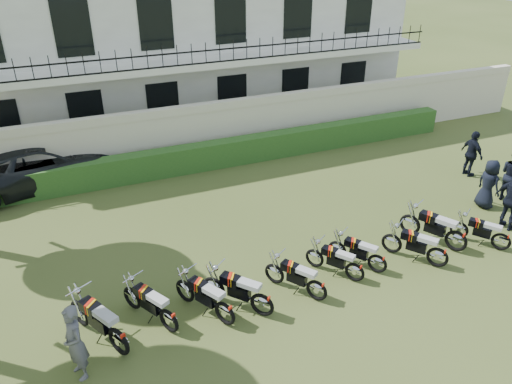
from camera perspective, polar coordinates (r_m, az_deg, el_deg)
ground at (r=13.73m, az=6.22°, el=-8.71°), size 100.00×100.00×0.00m
perimeter_wall at (r=19.68m, az=-4.78°, el=7.06°), size 30.00×0.35×2.30m
hedge at (r=19.54m, az=-1.16°, el=4.87°), size 18.00×0.60×1.00m
building at (r=24.54m, az=-9.66°, el=17.15°), size 20.40×9.60×7.40m
motorcycle_0 at (r=11.37m, az=-15.50°, el=-15.55°), size 1.09×1.88×1.14m
motorcycle_1 at (r=11.69m, az=-9.97°, el=-13.75°), size 0.99×1.68×1.02m
motorcycle_2 at (r=11.71m, az=-3.58°, el=-13.13°), size 1.01×1.71×1.04m
motorcycle_3 at (r=11.90m, az=0.71°, el=-12.19°), size 1.32×1.56×1.06m
motorcycle_4 at (r=12.45m, az=7.00°, el=-10.59°), size 1.06×1.53×0.97m
motorcycle_5 at (r=13.22m, az=11.27°, el=-8.51°), size 1.03×1.44×0.92m
motorcycle_6 at (r=13.65m, az=13.76°, el=-7.49°), size 1.02×1.46×0.93m
motorcycle_7 at (r=14.31m, az=20.12°, el=-6.53°), size 1.14×1.57×1.01m
motorcycle_8 at (r=15.14m, az=22.00°, el=-4.69°), size 1.05×1.84×1.10m
motorcycle_9 at (r=15.75m, az=26.30°, el=-4.70°), size 1.01×1.44×0.92m
suv at (r=19.18m, az=-23.53°, el=2.90°), size 6.04×3.67×1.57m
inspector at (r=10.96m, az=-20.00°, el=-15.90°), size 0.60×0.73×1.74m
officer_3 at (r=17.80m, az=25.03°, el=0.84°), size 0.55×0.83×1.66m
officer_5 at (r=19.88m, az=23.44°, el=4.03°), size 0.45×1.02×1.73m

